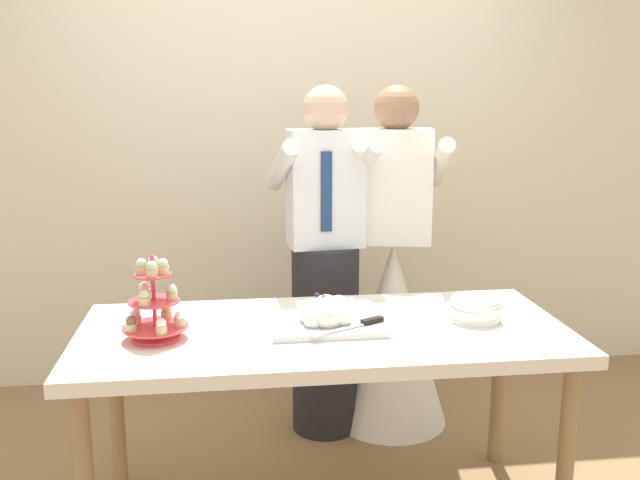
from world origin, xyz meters
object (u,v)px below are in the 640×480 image
main_cake_tray (327,316)px  person_bride (392,309)px  plate_stack (476,309)px  dessert_table (324,347)px  cupcake_stand (154,307)px  person_groom (325,281)px

main_cake_tray → person_bride: person_bride is taller
main_cake_tray → plate_stack: 0.57m
dessert_table → cupcake_stand: (-0.60, -0.05, 0.19)m
plate_stack → person_bride: 0.81m
dessert_table → person_bride: size_ratio=1.08×
dessert_table → person_bride: person_bride is taller
plate_stack → person_groom: 0.87m
dessert_table → main_cake_tray: 0.12m
main_cake_tray → person_groom: person_groom is taller
cupcake_stand → plate_stack: cupcake_stand is taller
main_cake_tray → person_groom: (0.09, 0.73, -0.07)m
cupcake_stand → person_bride: 1.37m
person_groom → person_bride: bearing=6.1°
person_bride → cupcake_stand: bearing=-141.9°
dessert_table → cupcake_stand: 0.64m
dessert_table → person_bride: 0.90m
person_groom → main_cake_tray: bearing=-97.3°
dessert_table → plate_stack: plate_stack is taller
person_bride → main_cake_tray: bearing=-119.4°
dessert_table → main_cake_tray: main_cake_tray is taller
dessert_table → cupcake_stand: size_ratio=5.90×
dessert_table → cupcake_stand: bearing=-175.6°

